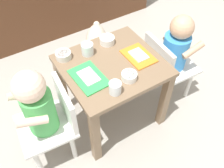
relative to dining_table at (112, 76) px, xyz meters
The scene contains 12 objects.
ground_plane 0.37m from the dining_table, ahead, with size 7.00×7.00×0.00m, color #9E998E.
dining_table is the anchor object (origin of this frame).
seated_child_left 0.43m from the dining_table, behind, with size 0.30×0.30×0.65m.
seated_child_right 0.43m from the dining_table, ahead, with size 0.29×0.29×0.62m.
dog 0.54m from the dining_table, 71.49° to the left, with size 0.31×0.41×0.31m.
food_tray_left 0.19m from the dining_table, behind, with size 0.15×0.22×0.02m.
food_tray_right 0.19m from the dining_table, ahead, with size 0.13×0.19×0.02m.
water_cup_left 0.20m from the dining_table, 116.59° to the left, with size 0.07×0.07×0.07m.
water_cup_right 0.23m from the dining_table, 117.42° to the right, with size 0.06×0.06×0.06m.
cereal_bowl_left_side 0.18m from the dining_table, 83.50° to the right, with size 0.08×0.08×0.04m.
cereal_bowl_right_side 0.21m from the dining_table, 67.34° to the left, with size 0.09×0.09×0.04m.
veggie_bowl_far 0.29m from the dining_table, 138.14° to the left, with size 0.09×0.09×0.04m.
Camera 1 is at (-0.51, -0.83, 1.38)m, focal length 40.14 mm.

